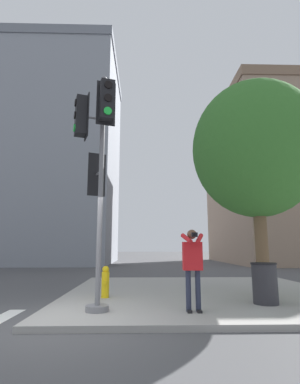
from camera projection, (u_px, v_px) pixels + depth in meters
ground_plane at (52, 326)px, 5.47m from camera, size 160.00×160.00×0.00m
sidewalk_corner at (203, 293)px, 9.01m from camera, size 8.00×8.00×0.12m
traffic_signal_pole at (96, 155)px, 6.69m from camera, size 0.96×1.27×5.29m
person_photographer at (193, 262)px, 6.29m from camera, size 0.50×0.53×1.67m
street_tree at (255, 149)px, 8.80m from camera, size 3.66×3.66×6.16m
fire_hydrant at (105, 282)px, 7.85m from camera, size 0.20×0.26×0.81m
trash_bin at (265, 283)px, 7.01m from camera, size 0.60×0.60×0.93m
building_left at (41, 158)px, 27.87m from camera, size 14.01×11.48×19.04m
building_right at (290, 181)px, 28.32m from camera, size 13.15×13.93×15.05m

